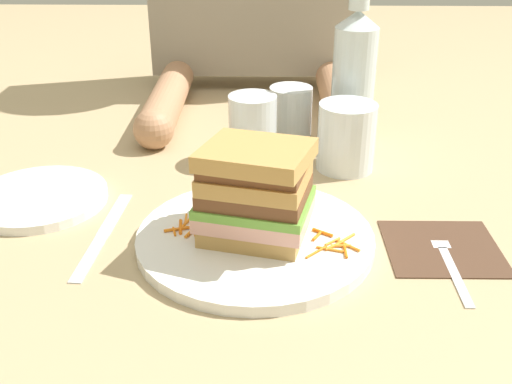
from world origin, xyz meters
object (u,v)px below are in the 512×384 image
object	(u,v)px
empty_tumbler_0	(291,113)
empty_tumbler_1	(253,129)
juice_glass	(346,141)
sandwich	(256,193)
napkin_dark	(443,247)
fork	(448,256)
knife	(102,236)
main_plate	(256,241)
side_plate	(39,198)
water_bottle	(354,78)

from	to	relation	value
empty_tumbler_0	empty_tumbler_1	world-z (taller)	empty_tumbler_1
empty_tumbler_0	juice_glass	bearing A→B (deg)	-56.57
sandwich	napkin_dark	xyz separation A→B (m)	(0.21, -0.00, -0.07)
fork	knife	size ratio (longest dim) A/B	0.83
main_plate	napkin_dark	xyz separation A→B (m)	(0.21, -0.00, -0.01)
napkin_dark	knife	distance (m)	0.39
sandwich	knife	world-z (taller)	sandwich
empty_tumbler_0	side_plate	xyz separation A→B (m)	(-0.33, -0.23, -0.04)
juice_glass	side_plate	bearing A→B (deg)	-164.38
fork	water_bottle	xyz separation A→B (m)	(-0.07, 0.32, 0.10)
fork	empty_tumbler_1	bearing A→B (deg)	129.86
main_plate	knife	bearing A→B (deg)	174.90
side_plate	water_bottle	bearing A→B (deg)	25.30
sandwich	fork	xyz separation A→B (m)	(0.21, -0.02, -0.06)
empty_tumbler_1	sandwich	bearing A→B (deg)	-87.97
sandwich	napkin_dark	size ratio (longest dim) A/B	1.09
juice_glass	empty_tumbler_1	world-z (taller)	empty_tumbler_1
water_bottle	side_plate	bearing A→B (deg)	-154.70
knife	juice_glass	size ratio (longest dim) A/B	2.08
water_bottle	empty_tumbler_0	distance (m)	0.12
fork	sandwich	bearing A→B (deg)	173.79
empty_tumbler_0	empty_tumbler_1	size ratio (longest dim) A/B	0.85
napkin_dark	fork	bearing A→B (deg)	-90.22
main_plate	water_bottle	xyz separation A→B (m)	(0.14, 0.30, 0.10)
main_plate	empty_tumbler_1	bearing A→B (deg)	91.99
main_plate	napkin_dark	distance (m)	0.21
side_plate	sandwich	bearing A→B (deg)	-19.89
side_plate	napkin_dark	bearing A→B (deg)	-11.74
napkin_dark	juice_glass	xyz separation A→B (m)	(-0.09, 0.22, 0.04)
fork	empty_tumbler_0	size ratio (longest dim) A/B	1.97
napkin_dark	empty_tumbler_0	world-z (taller)	empty_tumbler_0
sandwich	side_plate	size ratio (longest dim) A/B	0.80
napkin_dark	juice_glass	distance (m)	0.24
sandwich	fork	size ratio (longest dim) A/B	0.84
water_bottle	side_plate	size ratio (longest dim) A/B	1.40
empty_tumbler_0	side_plate	bearing A→B (deg)	-145.51
water_bottle	main_plate	bearing A→B (deg)	-115.17
main_plate	juice_glass	world-z (taller)	juice_glass
water_bottle	empty_tumbler_1	world-z (taller)	water_bottle
knife	water_bottle	distance (m)	0.44
main_plate	juice_glass	distance (m)	0.25
napkin_dark	water_bottle	size ratio (longest dim) A/B	0.52
sandwich	juice_glass	world-z (taller)	sandwich
main_plate	juice_glass	bearing A→B (deg)	59.79
empty_tumbler_0	fork	bearing A→B (deg)	-65.25
napkin_dark	water_bottle	distance (m)	0.33
napkin_dark	main_plate	bearing A→B (deg)	179.59
sandwich	side_plate	world-z (taller)	sandwich
fork	empty_tumbler_1	world-z (taller)	empty_tumbler_1
sandwich	empty_tumbler_1	size ratio (longest dim) A/B	1.40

